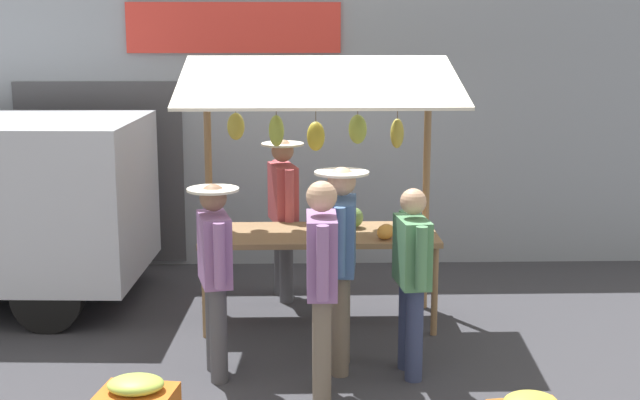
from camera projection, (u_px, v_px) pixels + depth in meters
name	position (u px, v px, depth m)	size (l,w,h in m)	color
ground_plane	(319.00, 322.00, 8.47)	(40.00, 40.00, 0.00)	#38383D
street_backdrop	(309.00, 120.00, 10.28)	(9.00, 0.30, 3.40)	#8C939E
market_stall	(321.00, 162.00, 8.19)	(2.50, 1.46, 2.50)	olive
vendor_with_sunhat	(283.00, 206.00, 9.00)	(0.43, 0.69, 1.66)	#4C4C51
shopper_with_shopping_bag	(322.00, 274.00, 6.56)	(0.23, 0.71, 1.69)	#726656
shopper_with_ponytail	(341.00, 251.00, 7.13)	(0.44, 0.71, 1.69)	#726656
shopper_in_grey_tee	(215.00, 265.00, 7.00)	(0.41, 0.67, 1.58)	#4C4C51
shopper_in_striped_shirt	(412.00, 270.00, 7.04)	(0.27, 0.67, 1.54)	navy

